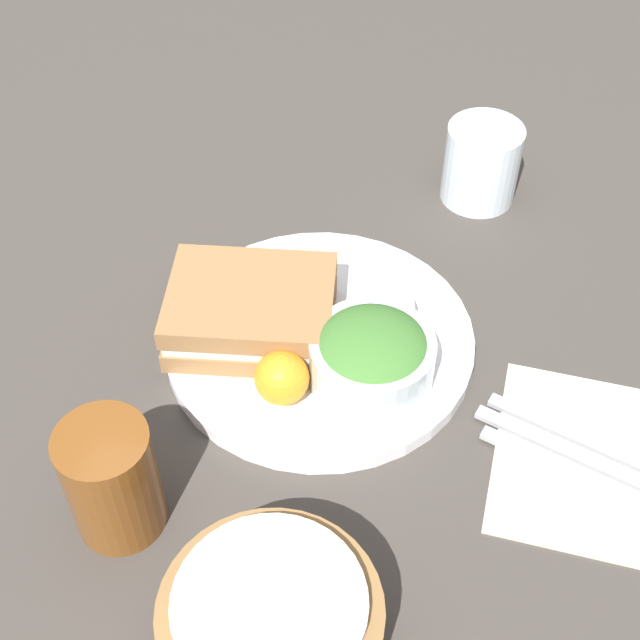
% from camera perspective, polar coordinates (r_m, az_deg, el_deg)
% --- Properties ---
extents(ground_plane, '(4.00, 4.00, 0.00)m').
position_cam_1_polar(ground_plane, '(0.83, -0.00, -1.66)').
color(ground_plane, '#3D3833').
extents(plate, '(0.29, 0.29, 0.02)m').
position_cam_1_polar(plate, '(0.83, -0.00, -1.31)').
color(plate, white).
rests_on(plate, ground_plane).
extents(sandwich, '(0.17, 0.14, 0.05)m').
position_cam_1_polar(sandwich, '(0.81, -4.41, 0.57)').
color(sandwich, olive).
rests_on(sandwich, plate).
extents(salad_bowl, '(0.11, 0.11, 0.06)m').
position_cam_1_polar(salad_bowl, '(0.76, 3.34, -2.34)').
color(salad_bowl, silver).
rests_on(salad_bowl, plate).
extents(dressing_cup, '(0.06, 0.06, 0.03)m').
position_cam_1_polar(dressing_cup, '(0.82, 4.08, 0.35)').
color(dressing_cup, '#B7B7BC').
rests_on(dressing_cup, plate).
extents(orange_wedge, '(0.05, 0.05, 0.05)m').
position_cam_1_polar(orange_wedge, '(0.76, -2.46, -3.73)').
color(orange_wedge, orange).
rests_on(orange_wedge, plate).
extents(drink_glass, '(0.07, 0.07, 0.11)m').
position_cam_1_polar(drink_glass, '(0.70, -13.17, -9.96)').
color(drink_glass, brown).
rests_on(drink_glass, ground_plane).
extents(bread_basket, '(0.15, 0.15, 0.09)m').
position_cam_1_polar(bread_basket, '(0.64, -3.10, -19.20)').
color(bread_basket, olive).
rests_on(bread_basket, ground_plane).
extents(napkin, '(0.13, 0.18, 0.00)m').
position_cam_1_polar(napkin, '(0.78, 15.93, -8.46)').
color(napkin, beige).
rests_on(napkin, ground_plane).
extents(fork, '(0.17, 0.06, 0.01)m').
position_cam_1_polar(fork, '(0.79, 16.43, -7.33)').
color(fork, '#B2B2B7').
rests_on(fork, napkin).
extents(knife, '(0.17, 0.06, 0.01)m').
position_cam_1_polar(knife, '(0.78, 16.00, -8.27)').
color(knife, '#B2B2B7').
rests_on(knife, napkin).
extents(spoon, '(0.15, 0.05, 0.01)m').
position_cam_1_polar(spoon, '(0.77, 15.55, -9.24)').
color(spoon, '#B2B2B7').
rests_on(spoon, napkin).
extents(water_glass, '(0.08, 0.08, 0.09)m').
position_cam_1_polar(water_glass, '(0.98, 10.29, 9.83)').
color(water_glass, silver).
rests_on(water_glass, ground_plane).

